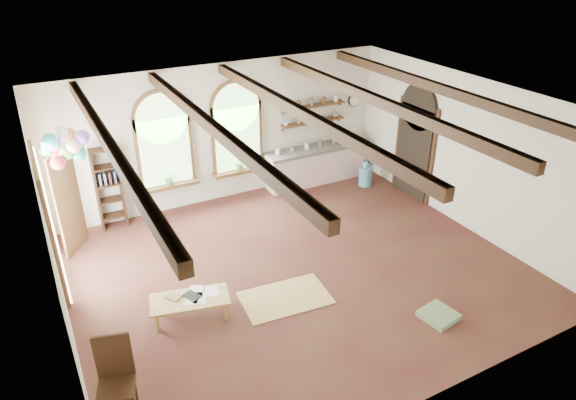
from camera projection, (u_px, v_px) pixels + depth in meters
floor at (297, 269)px, 9.72m from camera, size 8.00×8.00×0.00m
ceiling_beams at (299, 112)px, 8.29m from camera, size 6.20×6.80×0.18m
window_left at (164, 144)px, 11.06m from camera, size 1.30×0.28×2.20m
window_right at (237, 131)px, 11.77m from camera, size 1.30×0.28×2.20m
left_doorway at (50, 224)px, 8.95m from camera, size 0.10×1.90×2.50m
right_doorway at (414, 152)px, 12.04m from camera, size 0.10×1.30×2.40m
kitchen_counter at (315, 164)px, 12.97m from camera, size 2.68×0.62×0.94m
wall_shelf_lower at (313, 122)px, 12.61m from camera, size 1.70×0.24×0.04m
wall_shelf_upper at (313, 106)px, 12.43m from camera, size 1.70×0.24×0.04m
wall_clock at (354, 100)px, 13.03m from camera, size 0.32×0.04×0.32m
bookshelf at (109, 188)px, 10.77m from camera, size 0.53×0.32×1.80m
coffee_table at (190, 301)px, 8.38m from camera, size 1.38×0.87×0.36m
side_chair at (118, 395)px, 6.65m from camera, size 0.58×0.58×1.19m
floor_mat at (285, 298)px, 8.95m from camera, size 1.60×1.08×0.02m
floor_cushion at (438, 315)px, 8.48m from camera, size 0.62×0.62×0.09m
water_jug_a at (362, 162)px, 13.67m from camera, size 0.31×0.31×0.60m
water_jug_b at (365, 175)px, 12.86m from camera, size 0.33×0.33×0.64m
balloon_cluster at (66, 146)px, 9.02m from camera, size 0.86×0.90×1.16m
table_book at (170, 300)px, 8.33m from camera, size 0.30×0.31×0.02m
tablet at (192, 296)px, 8.42m from camera, size 0.30×0.34×0.01m
potted_plant_left at (169, 178)px, 11.34m from camera, size 0.27×0.23×0.30m
potted_plant_right at (240, 164)px, 12.05m from camera, size 0.27×0.23×0.30m
shelf_cup_a at (286, 124)px, 12.27m from camera, size 0.12×0.10×0.10m
shelf_cup_b at (299, 122)px, 12.41m from camera, size 0.10×0.10×0.09m
shelf_bowl_a at (311, 120)px, 12.57m from camera, size 0.22×0.22×0.05m
shelf_bowl_b at (323, 118)px, 12.71m from camera, size 0.20×0.20×0.06m
shelf_vase at (335, 113)px, 12.83m from camera, size 0.18×0.18×0.19m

